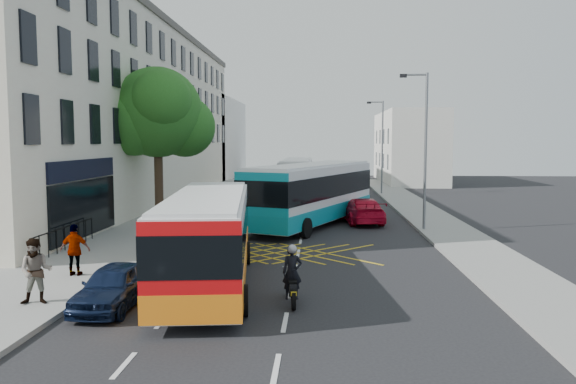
# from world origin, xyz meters

# --- Properties ---
(ground) EXTENTS (120.00, 120.00, 0.00)m
(ground) POSITION_xyz_m (0.00, 0.00, 0.00)
(ground) COLOR black
(ground) RESTS_ON ground
(pavement_left) EXTENTS (5.00, 70.00, 0.15)m
(pavement_left) POSITION_xyz_m (-8.50, 15.00, 0.07)
(pavement_left) COLOR gray
(pavement_left) RESTS_ON ground
(pavement_right) EXTENTS (3.00, 70.00, 0.15)m
(pavement_right) POSITION_xyz_m (7.50, 15.00, 0.07)
(pavement_right) COLOR gray
(pavement_right) RESTS_ON ground
(terrace_main) EXTENTS (8.30, 45.00, 13.50)m
(terrace_main) POSITION_xyz_m (-14.00, 24.49, 6.76)
(terrace_main) COLOR beige
(terrace_main) RESTS_ON ground
(terrace_far) EXTENTS (8.00, 20.00, 10.00)m
(terrace_far) POSITION_xyz_m (-14.00, 55.00, 5.00)
(terrace_far) COLOR silver
(terrace_far) RESTS_ON ground
(building_right) EXTENTS (6.00, 18.00, 8.00)m
(building_right) POSITION_xyz_m (11.00, 48.00, 4.00)
(building_right) COLOR silver
(building_right) RESTS_ON ground
(street_tree) EXTENTS (6.30, 5.70, 8.80)m
(street_tree) POSITION_xyz_m (-8.51, 14.97, 6.29)
(street_tree) COLOR #382619
(street_tree) RESTS_ON pavement_left
(lamp_near) EXTENTS (1.45, 0.15, 8.00)m
(lamp_near) POSITION_xyz_m (6.20, 12.00, 4.62)
(lamp_near) COLOR slate
(lamp_near) RESTS_ON pavement_right
(lamp_far) EXTENTS (1.45, 0.15, 8.00)m
(lamp_far) POSITION_xyz_m (6.20, 32.00, 4.62)
(lamp_far) COLOR slate
(lamp_far) RESTS_ON pavement_right
(railings) EXTENTS (0.08, 5.60, 1.14)m
(railings) POSITION_xyz_m (-9.70, 5.30, 0.72)
(railings) COLOR black
(railings) RESTS_ON pavement_left
(bus_near) EXTENTS (3.67, 10.83, 2.98)m
(bus_near) POSITION_xyz_m (-2.75, 0.82, 1.57)
(bus_near) COLOR silver
(bus_near) RESTS_ON ground
(bus_mid) EXTENTS (7.26, 12.35, 3.43)m
(bus_mid) POSITION_xyz_m (0.48, 13.98, 1.81)
(bus_mid) COLOR silver
(bus_mid) RESTS_ON ground
(bus_far) EXTENTS (2.85, 11.08, 3.11)m
(bus_far) POSITION_xyz_m (-1.12, 31.78, 1.64)
(bus_far) COLOR silver
(bus_far) RESTS_ON ground
(motorbike) EXTENTS (0.63, 1.95, 1.73)m
(motorbike) POSITION_xyz_m (0.10, -1.26, 0.81)
(motorbike) COLOR black
(motorbike) RESTS_ON ground
(parked_car_blue) EXTENTS (1.58, 3.69, 1.24)m
(parked_car_blue) POSITION_xyz_m (-4.90, -1.97, 0.62)
(parked_car_blue) COLOR black
(parked_car_blue) RESTS_ON ground
(parked_car_silver) EXTENTS (1.82, 4.07, 1.30)m
(parked_car_silver) POSITION_xyz_m (-4.90, 5.56, 0.65)
(parked_car_silver) COLOR #AAACB2
(parked_car_silver) RESTS_ON ground
(red_hatchback) EXTENTS (2.63, 5.18, 1.44)m
(red_hatchback) POSITION_xyz_m (3.32, 15.01, 0.72)
(red_hatchback) COLOR red
(red_hatchback) RESTS_ON ground
(distant_car_grey) EXTENTS (2.32, 4.93, 1.36)m
(distant_car_grey) POSITION_xyz_m (-1.35, 42.16, 0.68)
(distant_car_grey) COLOR #3B3C42
(distant_car_grey) RESTS_ON ground
(distant_car_silver) EXTENTS (1.52, 3.74, 1.27)m
(distant_car_silver) POSITION_xyz_m (3.70, 40.16, 0.64)
(distant_car_silver) COLOR #AEB0B6
(distant_car_silver) RESTS_ON ground
(distant_car_dark) EXTENTS (1.79, 4.11, 1.32)m
(distant_car_dark) POSITION_xyz_m (4.23, 44.03, 0.66)
(distant_car_dark) COLOR black
(distant_car_dark) RESTS_ON ground
(pedestrian_near) EXTENTS (1.04, 0.89, 1.85)m
(pedestrian_near) POSITION_xyz_m (-7.00, -2.24, 1.07)
(pedestrian_near) COLOR gray
(pedestrian_near) RESTS_ON pavement_left
(pedestrian_far) EXTENTS (1.03, 0.44, 1.75)m
(pedestrian_far) POSITION_xyz_m (-7.37, 1.08, 1.03)
(pedestrian_far) COLOR gray
(pedestrian_far) RESTS_ON pavement_left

